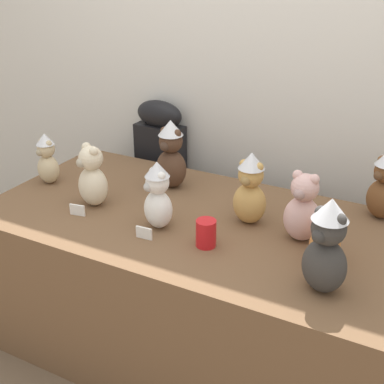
{
  "coord_description": "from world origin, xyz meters",
  "views": [
    {
      "loc": [
        0.93,
        -1.51,
        1.77
      ],
      "look_at": [
        0.0,
        0.25,
        0.82
      ],
      "focal_mm": 48.82,
      "sensor_mm": 36.0,
      "label": 1
    }
  ],
  "objects_px": {
    "teddy_bear_ginger": "(326,236)",
    "party_cup_red": "(206,233)",
    "display_table": "(192,284)",
    "teddy_bear_snow": "(158,196)",
    "teddy_bear_charcoal": "(326,247)",
    "teddy_bear_blush": "(303,209)",
    "instrument_case": "(161,184)",
    "teddy_bear_cocoa": "(171,155)",
    "teddy_bear_sand": "(47,159)",
    "teddy_bear_cream": "(92,177)",
    "teddy_bear_chestnut": "(384,185)",
    "teddy_bear_honey": "(250,189)"
  },
  "relations": [
    {
      "from": "instrument_case",
      "to": "teddy_bear_blush",
      "type": "relative_size",
      "value": 3.47
    },
    {
      "from": "teddy_bear_blush",
      "to": "instrument_case",
      "type": "bearing_deg",
      "value": 158.18
    },
    {
      "from": "teddy_bear_blush",
      "to": "teddy_bear_honey",
      "type": "distance_m",
      "value": 0.24
    },
    {
      "from": "display_table",
      "to": "teddy_bear_charcoal",
      "type": "xyz_separation_m",
      "value": [
        0.64,
        -0.26,
        0.52
      ]
    },
    {
      "from": "teddy_bear_cream",
      "to": "teddy_bear_blush",
      "type": "relative_size",
      "value": 0.99
    },
    {
      "from": "teddy_bear_cocoa",
      "to": "teddy_bear_sand",
      "type": "relative_size",
      "value": 1.32
    },
    {
      "from": "teddy_bear_ginger",
      "to": "teddy_bear_blush",
      "type": "bearing_deg",
      "value": 107.56
    },
    {
      "from": "display_table",
      "to": "teddy_bear_snow",
      "type": "xyz_separation_m",
      "value": [
        -0.08,
        -0.14,
        0.49
      ]
    },
    {
      "from": "instrument_case",
      "to": "teddy_bear_ginger",
      "type": "xyz_separation_m",
      "value": [
        1.11,
        -0.68,
        0.3
      ]
    },
    {
      "from": "teddy_bear_snow",
      "to": "teddy_bear_blush",
      "type": "bearing_deg",
      "value": 45.98
    },
    {
      "from": "party_cup_red",
      "to": "teddy_bear_cream",
      "type": "bearing_deg",
      "value": 171.97
    },
    {
      "from": "teddy_bear_charcoal",
      "to": "teddy_bear_ginger",
      "type": "height_order",
      "value": "teddy_bear_charcoal"
    },
    {
      "from": "teddy_bear_cocoa",
      "to": "teddy_bear_snow",
      "type": "distance_m",
      "value": 0.4
    },
    {
      "from": "teddy_bear_cocoa",
      "to": "teddy_bear_snow",
      "type": "xyz_separation_m",
      "value": [
        0.15,
        -0.37,
        -0.02
      ]
    },
    {
      "from": "teddy_bear_cream",
      "to": "teddy_bear_sand",
      "type": "xyz_separation_m",
      "value": [
        -0.35,
        0.09,
        -0.01
      ]
    },
    {
      "from": "teddy_bear_sand",
      "to": "teddy_bear_honey",
      "type": "height_order",
      "value": "teddy_bear_honey"
    },
    {
      "from": "teddy_bear_cream",
      "to": "teddy_bear_chestnut",
      "type": "relative_size",
      "value": 0.93
    },
    {
      "from": "teddy_bear_charcoal",
      "to": "display_table",
      "type": "bearing_deg",
      "value": 179.33
    },
    {
      "from": "display_table",
      "to": "teddy_bear_cream",
      "type": "height_order",
      "value": "teddy_bear_cream"
    },
    {
      "from": "teddy_bear_blush",
      "to": "teddy_bear_chestnut",
      "type": "height_order",
      "value": "teddy_bear_chestnut"
    },
    {
      "from": "party_cup_red",
      "to": "teddy_bear_charcoal",
      "type": "bearing_deg",
      "value": -9.02
    },
    {
      "from": "teddy_bear_charcoal",
      "to": "teddy_bear_ginger",
      "type": "xyz_separation_m",
      "value": [
        -0.04,
        0.18,
        -0.06
      ]
    },
    {
      "from": "teddy_bear_blush",
      "to": "display_table",
      "type": "bearing_deg",
      "value": -167.51
    },
    {
      "from": "teddy_bear_cocoa",
      "to": "teddy_bear_honey",
      "type": "height_order",
      "value": "teddy_bear_cocoa"
    },
    {
      "from": "teddy_bear_charcoal",
      "to": "teddy_bear_snow",
      "type": "relative_size",
      "value": 1.19
    },
    {
      "from": "display_table",
      "to": "instrument_case",
      "type": "xyz_separation_m",
      "value": [
        -0.52,
        0.6,
        0.16
      ]
    },
    {
      "from": "teddy_bear_sand",
      "to": "teddy_bear_chestnut",
      "type": "xyz_separation_m",
      "value": [
        1.51,
        0.39,
        0.03
      ]
    },
    {
      "from": "teddy_bear_honey",
      "to": "party_cup_red",
      "type": "relative_size",
      "value": 2.86
    },
    {
      "from": "instrument_case",
      "to": "teddy_bear_ginger",
      "type": "distance_m",
      "value": 1.34
    },
    {
      "from": "teddy_bear_blush",
      "to": "teddy_bear_cocoa",
      "type": "distance_m",
      "value": 0.73
    },
    {
      "from": "teddy_bear_honey",
      "to": "teddy_bear_ginger",
      "type": "xyz_separation_m",
      "value": [
        0.36,
        -0.15,
        -0.05
      ]
    },
    {
      "from": "instrument_case",
      "to": "teddy_bear_cocoa",
      "type": "xyz_separation_m",
      "value": [
        0.28,
        -0.37,
        0.36
      ]
    },
    {
      "from": "teddy_bear_cocoa",
      "to": "teddy_bear_charcoal",
      "type": "xyz_separation_m",
      "value": [
        0.87,
        -0.49,
        0.0
      ]
    },
    {
      "from": "teddy_bear_cream",
      "to": "party_cup_red",
      "type": "relative_size",
      "value": 2.61
    },
    {
      "from": "teddy_bear_cocoa",
      "to": "teddy_bear_cream",
      "type": "bearing_deg",
      "value": -116.6
    },
    {
      "from": "teddy_bear_honey",
      "to": "display_table",
      "type": "bearing_deg",
      "value": -158.0
    },
    {
      "from": "display_table",
      "to": "teddy_bear_honey",
      "type": "bearing_deg",
      "value": 17.58
    },
    {
      "from": "teddy_bear_cocoa",
      "to": "teddy_bear_ginger",
      "type": "height_order",
      "value": "teddy_bear_cocoa"
    },
    {
      "from": "teddy_bear_ginger",
      "to": "party_cup_red",
      "type": "height_order",
      "value": "teddy_bear_ginger"
    },
    {
      "from": "display_table",
      "to": "teddy_bear_cocoa",
      "type": "relative_size",
      "value": 5.39
    },
    {
      "from": "teddy_bear_sand",
      "to": "teddy_bear_snow",
      "type": "distance_m",
      "value": 0.72
    },
    {
      "from": "teddy_bear_charcoal",
      "to": "teddy_bear_cocoa",
      "type": "bearing_deg",
      "value": 172.03
    },
    {
      "from": "display_table",
      "to": "party_cup_red",
      "type": "bearing_deg",
      "value": -49.17
    },
    {
      "from": "teddy_bear_cocoa",
      "to": "teddy_bear_chestnut",
      "type": "relative_size",
      "value": 1.09
    },
    {
      "from": "display_table",
      "to": "teddy_bear_snow",
      "type": "bearing_deg",
      "value": -121.49
    },
    {
      "from": "teddy_bear_sand",
      "to": "teddy_bear_snow",
      "type": "bearing_deg",
      "value": 0.83
    },
    {
      "from": "teddy_bear_honey",
      "to": "party_cup_red",
      "type": "bearing_deg",
      "value": -101.7
    },
    {
      "from": "teddy_bear_blush",
      "to": "teddy_bear_honey",
      "type": "xyz_separation_m",
      "value": [
        -0.24,
        0.04,
        0.02
      ]
    },
    {
      "from": "teddy_bear_cream",
      "to": "teddy_bear_sand",
      "type": "bearing_deg",
      "value": -170.92
    },
    {
      "from": "instrument_case",
      "to": "teddy_bear_chestnut",
      "type": "height_order",
      "value": "teddy_bear_chestnut"
    }
  ]
}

